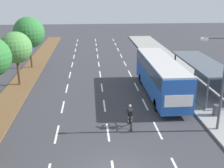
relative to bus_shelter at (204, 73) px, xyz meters
The scene contains 12 objects.
median_strip 19.48m from the bus_shelter, 156.80° to the left, with size 2.60×52.00×0.12m, color brown.
sidewalk_right 7.85m from the bus_shelter, 92.08° to the left, with size 4.50×52.00×0.15m, color gray.
lane_divider_left 14.80m from the bus_shelter, 152.51° to the left, with size 0.14×49.28×0.01m.
lane_divider_center 11.84m from the bus_shelter, 144.56° to the left, with size 0.14×49.28×0.01m.
lane_divider_right 9.26m from the bus_shelter, 131.64° to the left, with size 0.14×49.28×0.01m.
bus_shelter is the anchor object (origin of this frame).
bus 4.30m from the bus_shelter, behind, with size 2.54×11.29×3.37m.
cyclist 10.39m from the bus_shelter, 140.05° to the right, with size 0.46×1.82×1.71m.
median_tree_third 18.34m from the bus_shelter, 169.20° to the left, with size 3.13×3.13×5.39m.
median_tree_fourth 20.77m from the bus_shelter, 150.53° to the left, with size 3.76×3.76×6.21m.
streetlight 8.17m from the bus_shelter, 105.45° to the right, with size 1.91×0.24×6.50m.
trash_bin 5.72m from the bus_shelter, 101.14° to the right, with size 0.52×0.52×0.85m, color #4C4C51.
Camera 1 is at (-1.08, -12.01, 9.32)m, focal length 44.68 mm.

